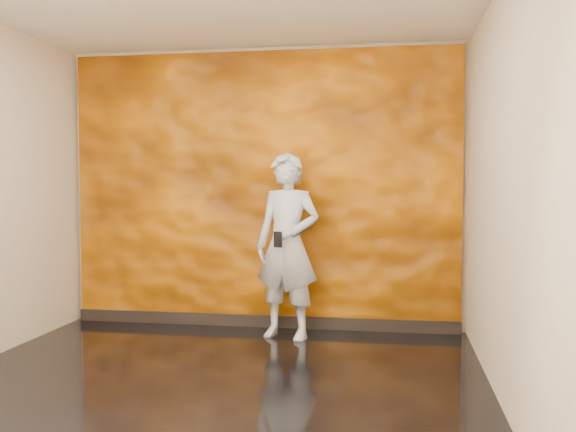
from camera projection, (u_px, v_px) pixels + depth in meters
name	position (u px, v px, depth m)	size (l,w,h in m)	color
room	(206.00, 190.00, 4.49)	(4.02, 4.02, 2.81)	black
feature_wall	(263.00, 190.00, 6.42)	(3.90, 0.06, 2.75)	orange
baseboard	(262.00, 321.00, 6.45)	(3.90, 0.04, 0.12)	black
man	(287.00, 246.00, 5.98)	(0.63, 0.41, 1.73)	#9298A0
phone	(278.00, 239.00, 5.72)	(0.08, 0.02, 0.14)	black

